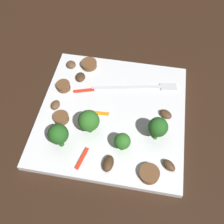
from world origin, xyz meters
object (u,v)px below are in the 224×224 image
Objects in this scene: fork at (141,87)px; pepper_strip_0 at (84,91)px; broccoli_floret_3 at (158,127)px; sausage_slice_2 at (63,86)px; broccoli_floret_0 at (122,141)px; mushroom_1 at (108,164)px; plate at (112,114)px; pepper_strip_1 at (82,158)px; mushroom_3 at (71,64)px; mushroom_0 at (80,77)px; sausage_slice_0 at (89,64)px; mushroom_5 at (169,165)px; sausage_slice_3 at (149,174)px; mushroom_2 at (166,114)px; broccoli_floret_2 at (89,121)px; sausage_slice_1 at (61,118)px; pepper_strip_2 at (97,113)px; broccoli_floret_1 at (58,134)px.

pepper_strip_0 is (-0.12, -0.03, 0.00)m from fork.
broccoli_floret_3 is 0.22m from sausage_slice_2.
mushroom_1 is at bearing -116.44° from broccoli_floret_0.
fork is 0.13m from broccoli_floret_3.
pepper_strip_1 reaches higher than plate.
mushroom_1 is at bearing -137.97° from broccoli_floret_3.
mushroom_3 is at bearing 91.03° from sausage_slice_2.
mushroom_0 is 0.19m from pepper_strip_1.
sausage_slice_0 is 0.28m from mushroom_5.
broccoli_floret_3 is 0.23m from sausage_slice_0.
fork is 7.89× the size of mushroom_3.
sausage_slice_2 is at bearing -88.97° from mushroom_3.
broccoli_floret_3 is (0.04, -0.11, 0.04)m from fork.
sausage_slice_0 is at bearing 135.92° from broccoli_floret_3.
pepper_strip_0 is at bearing 0.23° from sausage_slice_2.
sausage_slice_0 is 0.28m from sausage_slice_3.
fork is at bearing 82.82° from broccoli_floret_0.
mushroom_1 reaches higher than mushroom_2.
fork is at bearing 131.66° from mushroom_2.
broccoli_floret_2 is 0.07m from pepper_strip_1.
pepper_strip_0 is (0.02, -0.03, -0.00)m from mushroom_0.
broccoli_floret_2 is at bearing 150.02° from sausage_slice_3.
mushroom_2 is at bearing -19.09° from mushroom_0.
broccoli_floret_2 is at bearing 158.52° from broccoli_floret_0.
sausage_slice_3 is (0.18, -0.08, -0.00)m from sausage_slice_1.
plate is 11.29× the size of mushroom_5.
broccoli_floret_0 is 0.19m from mushroom_0.
mushroom_1 is (0.11, -0.08, 0.00)m from sausage_slice_1.
sausage_slice_2 is at bearing 140.74° from broccoli_floret_0.
plate is 5.06× the size of broccoli_floret_3.
plate is 9.18× the size of mushroom_1.
plate is 5.92× the size of pepper_strip_2.
pepper_strip_0 is at bearing 117.56° from mushroom_1.
broccoli_floret_2 reaches higher than broccoli_floret_0.
sausage_slice_1 and mushroom_1 have the same top height.
fork is at bearing 108.99° from broccoli_floret_3.
sausage_slice_1 is 0.61× the size of pepper_strip_2.
broccoli_floret_0 is 0.85× the size of pepper_strip_2.
pepper_strip_2 is at bearing 136.30° from sausage_slice_3.
sausage_slice_0 is at bearing 81.81° from sausage_slice_1.
mushroom_2 is 0.18m from pepper_strip_1.
broccoli_floret_3 is at bearing 42.03° from mushroom_1.
pepper_strip_1 is (0.04, -0.02, -0.04)m from broccoli_floret_1.
broccoli_floret_2 is (-0.08, -0.12, 0.03)m from fork.
mushroom_3 is at bearing 119.82° from mushroom_1.
mushroom_5 is at bearing -40.59° from mushroom_0.
broccoli_floret_2 is 0.17m from sausage_slice_0.
broccoli_floret_1 is 1.84× the size of mushroom_1.
mushroom_5 is (0.09, -0.02, -0.02)m from broccoli_floret_0.
plate is 0.07m from broccoli_floret_2.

